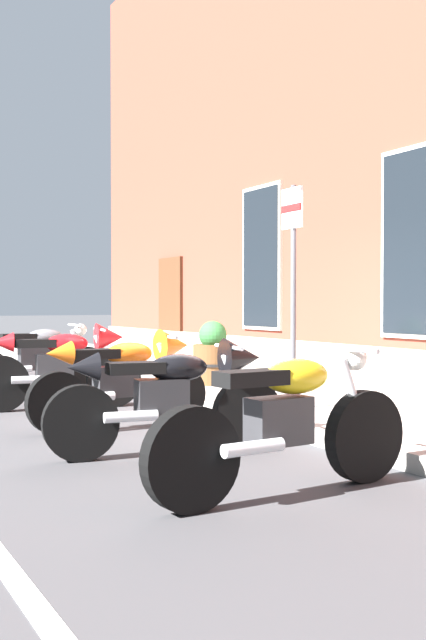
% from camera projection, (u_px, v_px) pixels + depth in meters
% --- Properties ---
extents(ground_plane, '(140.00, 140.00, 0.00)m').
position_uv_depth(ground_plane, '(220.00, 419.00, 8.37)').
color(ground_plane, '#38383A').
extents(sidewalk, '(28.40, 2.92, 0.15)m').
position_uv_depth(sidewalk, '(325.00, 404.00, 9.07)').
color(sidewalk, gray).
rests_on(sidewalk, ground_plane).
extents(motorcycle_grey_naked, '(0.62, 2.12, 1.00)m').
position_uv_depth(motorcycle_grey_naked, '(40.00, 360.00, 10.67)').
color(motorcycle_grey_naked, black).
rests_on(motorcycle_grey_naked, ground_plane).
extents(motorcycle_red_sport, '(0.62, 2.05, 1.06)m').
position_uv_depth(motorcycle_red_sport, '(65.00, 363.00, 9.16)').
color(motorcycle_red_sport, black).
rests_on(motorcycle_red_sport, ground_plane).
extents(motorcycle_orange_sport, '(0.62, 1.99, 1.03)m').
position_uv_depth(motorcycle_orange_sport, '(127.00, 374.00, 7.77)').
color(motorcycle_orange_sport, black).
rests_on(motorcycle_orange_sport, ground_plane).
extents(motorcycle_black_sport, '(0.63, 2.12, 1.00)m').
position_uv_depth(motorcycle_black_sport, '(177.00, 391.00, 6.42)').
color(motorcycle_black_sport, black).
rests_on(motorcycle_black_sport, ground_plane).
extents(motorcycle_yellow_naked, '(0.62, 2.15, 1.00)m').
position_uv_depth(motorcycle_yellow_naked, '(287.00, 423.00, 5.03)').
color(motorcycle_yellow_naked, black).
rests_on(motorcycle_yellow_naked, ground_plane).
extents(parking_sign, '(0.36, 0.07, 2.44)m').
position_uv_depth(parking_sign, '(293.00, 265.00, 8.10)').
color(parking_sign, '#4C4C51').
rests_on(parking_sign, sidewalk).
extents(barrel_planter, '(0.59, 0.59, 0.90)m').
position_uv_depth(barrel_planter, '(213.00, 357.00, 10.60)').
color(barrel_planter, brown).
rests_on(barrel_planter, sidewalk).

